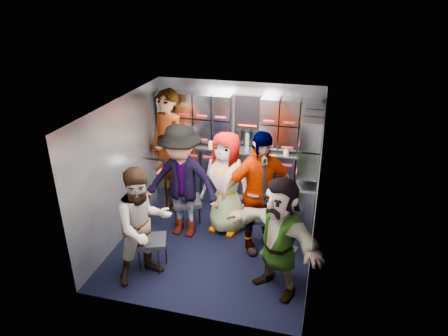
% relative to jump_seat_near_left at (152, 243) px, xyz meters
% --- Properties ---
extents(floor, '(3.00, 3.00, 0.00)m').
position_rel_jump_seat_near_left_xyz_m(floor, '(0.66, 0.79, -0.40)').
color(floor, black).
rests_on(floor, ground).
extents(wall_back, '(2.80, 0.04, 2.10)m').
position_rel_jump_seat_near_left_xyz_m(wall_back, '(0.66, 2.29, 0.65)').
color(wall_back, gray).
rests_on(wall_back, ground).
extents(wall_left, '(0.04, 3.00, 2.10)m').
position_rel_jump_seat_near_left_xyz_m(wall_left, '(-0.74, 0.79, 0.65)').
color(wall_left, gray).
rests_on(wall_left, ground).
extents(wall_right, '(0.04, 3.00, 2.10)m').
position_rel_jump_seat_near_left_xyz_m(wall_right, '(2.06, 0.79, 0.65)').
color(wall_right, gray).
rests_on(wall_right, ground).
extents(ceiling, '(2.80, 3.00, 0.02)m').
position_rel_jump_seat_near_left_xyz_m(ceiling, '(0.66, 0.79, 1.70)').
color(ceiling, silver).
rests_on(ceiling, wall_back).
extents(cart_bank_back, '(2.68, 0.38, 0.99)m').
position_rel_jump_seat_near_left_xyz_m(cart_bank_back, '(0.66, 2.08, 0.09)').
color(cart_bank_back, '#A2A7B2').
rests_on(cart_bank_back, ground).
extents(cart_bank_left, '(0.38, 0.76, 0.99)m').
position_rel_jump_seat_near_left_xyz_m(cart_bank_left, '(-0.53, 1.35, 0.09)').
color(cart_bank_left, '#A2A7B2').
rests_on(cart_bank_left, ground).
extents(counter, '(2.68, 0.42, 0.03)m').
position_rel_jump_seat_near_left_xyz_m(counter, '(0.66, 2.08, 0.61)').
color(counter, '#ACAFB3').
rests_on(counter, cart_bank_back).
extents(locker_bank_back, '(2.68, 0.28, 0.82)m').
position_rel_jump_seat_near_left_xyz_m(locker_bank_back, '(0.66, 2.14, 1.09)').
color(locker_bank_back, '#A2A7B2').
rests_on(locker_bank_back, wall_back).
extents(locker_bank_right, '(0.28, 1.00, 0.82)m').
position_rel_jump_seat_near_left_xyz_m(locker_bank_right, '(1.91, 1.49, 1.09)').
color(locker_bank_right, '#A2A7B2').
rests_on(locker_bank_right, wall_right).
extents(right_cabinet, '(0.28, 1.20, 1.00)m').
position_rel_jump_seat_near_left_xyz_m(right_cabinet, '(1.91, 1.39, 0.10)').
color(right_cabinet, '#A2A7B2').
rests_on(right_cabinet, ground).
extents(coffee_niche, '(0.46, 0.16, 0.84)m').
position_rel_jump_seat_near_left_xyz_m(coffee_niche, '(0.84, 2.20, 1.07)').
color(coffee_niche, black).
rests_on(coffee_niche, wall_back).
extents(red_latch_strip, '(2.60, 0.02, 0.03)m').
position_rel_jump_seat_near_left_xyz_m(red_latch_strip, '(0.66, 1.88, 0.48)').
color(red_latch_strip, '#A5141F').
rests_on(red_latch_strip, cart_bank_back).
extents(jump_seat_near_left, '(0.48, 0.47, 0.45)m').
position_rel_jump_seat_near_left_xyz_m(jump_seat_near_left, '(0.00, 0.00, 0.00)').
color(jump_seat_near_left, black).
rests_on(jump_seat_near_left, ground).
extents(jump_seat_mid_left, '(0.55, 0.54, 0.50)m').
position_rel_jump_seat_near_left_xyz_m(jump_seat_mid_left, '(0.13, 1.06, 0.04)').
color(jump_seat_mid_left, black).
rests_on(jump_seat_mid_left, ground).
extents(jump_seat_center, '(0.46, 0.44, 0.46)m').
position_rel_jump_seat_near_left_xyz_m(jump_seat_center, '(0.73, 1.33, 0.00)').
color(jump_seat_center, black).
rests_on(jump_seat_center, ground).
extents(jump_seat_mid_right, '(0.37, 0.35, 0.43)m').
position_rel_jump_seat_near_left_xyz_m(jump_seat_mid_right, '(1.29, 0.97, -0.02)').
color(jump_seat_mid_right, black).
rests_on(jump_seat_mid_right, ground).
extents(jump_seat_near_right, '(0.47, 0.46, 0.46)m').
position_rel_jump_seat_near_left_xyz_m(jump_seat_near_right, '(1.68, 0.18, 0.01)').
color(jump_seat_near_right, black).
rests_on(jump_seat_near_right, ground).
extents(attendant_standing, '(0.89, 0.77, 2.05)m').
position_rel_jump_seat_near_left_xyz_m(attendant_standing, '(-0.39, 1.68, 0.62)').
color(attendant_standing, black).
rests_on(attendant_standing, ground).
extents(attendant_arc_a, '(0.95, 0.97, 1.57)m').
position_rel_jump_seat_near_left_xyz_m(attendant_arc_a, '(0.00, -0.18, 0.39)').
color(attendant_arc_a, black).
rests_on(attendant_arc_a, ground).
extents(attendant_arc_b, '(1.18, 0.71, 1.77)m').
position_rel_jump_seat_near_left_xyz_m(attendant_arc_b, '(0.13, 0.88, 0.49)').
color(attendant_arc_b, black).
rests_on(attendant_arc_b, ground).
extents(attendant_arc_c, '(0.89, 0.68, 1.62)m').
position_rel_jump_seat_near_left_xyz_m(attendant_arc_c, '(0.73, 1.15, 0.41)').
color(attendant_arc_c, black).
rests_on(attendant_arc_c, ground).
extents(attendant_arc_d, '(1.14, 0.91, 1.81)m').
position_rel_jump_seat_near_left_xyz_m(attendant_arc_d, '(1.29, 0.79, 0.51)').
color(attendant_arc_d, black).
rests_on(attendant_arc_d, ground).
extents(attendant_arc_e, '(1.47, 1.17, 1.56)m').
position_rel_jump_seat_near_left_xyz_m(attendant_arc_e, '(1.68, -0.00, 0.38)').
color(attendant_arc_e, black).
rests_on(attendant_arc_e, ground).
extents(bottle_left, '(0.07, 0.07, 0.24)m').
position_rel_jump_seat_near_left_xyz_m(bottle_left, '(-0.29, 2.03, 0.75)').
color(bottle_left, white).
rests_on(bottle_left, counter).
extents(bottle_mid, '(0.07, 0.07, 0.27)m').
position_rel_jump_seat_near_left_xyz_m(bottle_mid, '(0.87, 2.03, 0.76)').
color(bottle_mid, white).
rests_on(bottle_mid, counter).
extents(bottle_right, '(0.07, 0.07, 0.27)m').
position_rel_jump_seat_near_left_xyz_m(bottle_right, '(1.12, 2.03, 0.77)').
color(bottle_right, white).
rests_on(bottle_right, counter).
extents(cup_left, '(0.09, 0.09, 0.09)m').
position_rel_jump_seat_near_left_xyz_m(cup_left, '(0.25, 2.02, 0.68)').
color(cup_left, '#C9B78E').
rests_on(cup_left, counter).
extents(cup_right, '(0.08, 0.08, 0.10)m').
position_rel_jump_seat_near_left_xyz_m(cup_right, '(1.52, 2.02, 0.68)').
color(cup_right, '#C9B78E').
rests_on(cup_right, counter).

